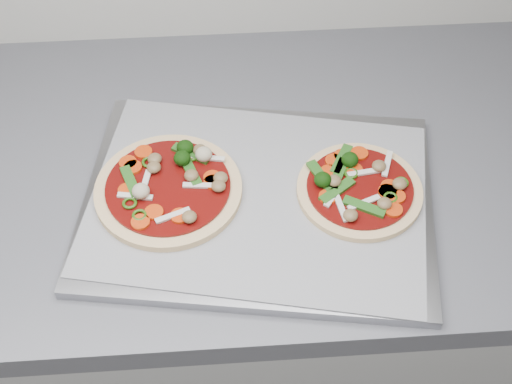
{
  "coord_description": "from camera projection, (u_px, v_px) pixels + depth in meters",
  "views": [
    {
      "loc": [
        -0.68,
        0.6,
        1.67
      ],
      "look_at": [
        -0.63,
        1.21,
        0.93
      ],
      "focal_mm": 50.0,
      "sensor_mm": 36.0,
      "label": 1
    }
  ],
  "objects": [
    {
      "name": "pizza_right",
      "position": [
        359.0,
        188.0,
        0.97
      ],
      "size": [
        0.18,
        0.18,
        0.03
      ],
      "rotation": [
        0.0,
        0.0,
        0.05
      ],
      "color": "beige",
      "rests_on": "parchment"
    },
    {
      "name": "baking_tray",
      "position": [
        258.0,
        201.0,
        0.98
      ],
      "size": [
        0.52,
        0.42,
        0.02
      ],
      "primitive_type": "cube",
      "rotation": [
        0.0,
        0.0,
        -0.16
      ],
      "color": "#949399",
      "rests_on": "countertop"
    },
    {
      "name": "parchment",
      "position": [
        258.0,
        197.0,
        0.97
      ],
      "size": [
        0.51,
        0.42,
        0.0
      ],
      "primitive_type": "cube",
      "rotation": [
        0.0,
        0.0,
        -0.21
      ],
      "color": "#A0A0A6",
      "rests_on": "baking_tray"
    },
    {
      "name": "pizza_left",
      "position": [
        170.0,
        186.0,
        0.97
      ],
      "size": [
        0.28,
        0.28,
        0.03
      ],
      "rotation": [
        0.0,
        0.0,
        -0.52
      ],
      "color": "beige",
      "rests_on": "parchment"
    }
  ]
}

